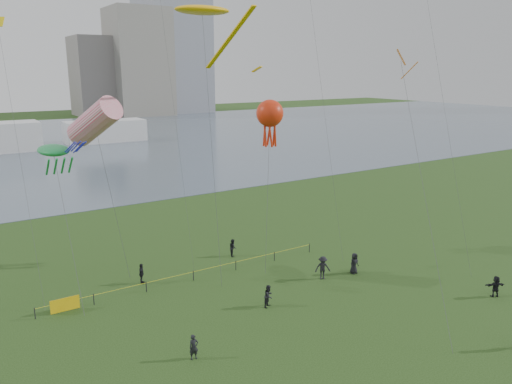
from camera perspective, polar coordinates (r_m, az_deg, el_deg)
ground_plane at (r=32.22m, az=10.08°, el=-17.70°), size 400.00×400.00×0.00m
lake at (r=122.52m, az=-23.33°, el=4.92°), size 400.00×120.00×0.08m
building_mid at (r=193.16m, az=-13.23°, el=14.22°), size 20.00×20.00×38.00m
building_low at (r=194.69m, az=-17.72°, el=12.46°), size 16.00×18.00×28.00m
pavilion_right at (r=123.24m, az=-16.84°, el=6.67°), size 18.00×7.00×5.00m
fence at (r=39.40m, az=-15.38°, el=-10.93°), size 24.07×0.07×1.05m
spectator_a at (r=36.78m, az=1.46°, el=-11.79°), size 1.01×0.94×1.65m
spectator_b at (r=41.52m, az=7.63°, el=-8.58°), size 1.45×1.21×1.95m
spectator_c at (r=41.43m, az=-12.95°, el=-9.09°), size 0.84×1.05×1.67m
spectator_d at (r=43.08m, az=11.16°, el=-7.99°), size 0.92×0.64×1.79m
spectator_e at (r=42.30m, az=25.71°, el=-9.70°), size 1.58×1.11×1.64m
spectator_f at (r=31.08m, az=-7.12°, el=-17.18°), size 0.59×0.42×1.55m
spectator_g at (r=46.10m, az=-2.66°, el=-6.36°), size 0.84×0.95×1.62m
kite_stingray at (r=41.76m, az=-6.06°, el=19.85°), size 4.63×9.92×21.61m
kite_windsock at (r=39.15m, az=-17.96°, el=7.65°), size 4.36×5.24×14.94m
kite_creature at (r=41.90m, az=-22.14°, el=4.40°), size 2.30×9.80×11.03m
kite_octopus at (r=43.87m, az=1.59°, el=8.90°), size 3.97×4.76×14.19m
kite_delta at (r=40.98m, az=16.57°, el=13.11°), size 7.30×12.23×18.25m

